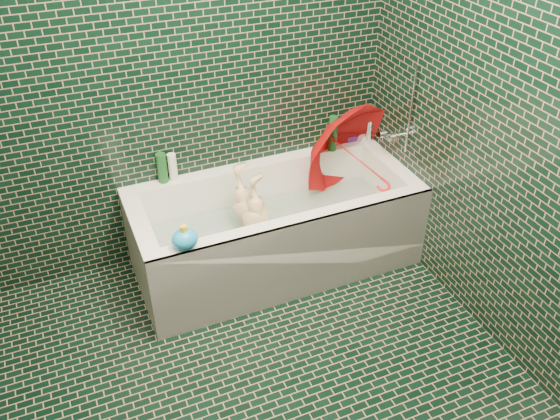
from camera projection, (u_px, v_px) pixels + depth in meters
name	position (u px, v px, depth m)	size (l,w,h in m)	color
floor	(271.00, 410.00, 2.87)	(2.80, 2.80, 0.00)	black
wall_back	(171.00, 64.00, 3.21)	(2.80, 2.80, 0.00)	black
wall_right	(544.00, 131.00, 2.57)	(2.80, 2.80, 0.00)	black
bathtub	(276.00, 237.00, 3.66)	(1.70, 0.75, 0.55)	white
bath_mat	(275.00, 242.00, 3.70)	(1.35, 0.47, 0.01)	green
water	(275.00, 223.00, 3.62)	(1.48, 0.53, 0.00)	silver
faucet	(398.00, 131.00, 3.60)	(0.18, 0.19, 0.55)	silver
child	(257.00, 229.00, 3.56)	(0.31, 0.20, 0.84)	#DBB789
umbrella	(358.00, 159.00, 3.69)	(0.66, 0.66, 0.58)	red
soap_bottle_a	(368.00, 142.00, 3.95)	(0.10, 0.10, 0.26)	white
soap_bottle_b	(352.00, 142.00, 3.95)	(0.08, 0.08, 0.17)	#5C1F76
soap_bottle_c	(348.00, 142.00, 3.95)	(0.13, 0.13, 0.17)	#164D1E
bottle_right_tall	(333.00, 133.00, 3.80)	(0.06, 0.06, 0.24)	#164D1E
bottle_right_pump	(369.00, 129.00, 3.90)	(0.05, 0.05, 0.19)	silver
bottle_left_tall	(162.00, 168.00, 3.49)	(0.06, 0.06, 0.19)	#164D1E
bottle_left_short	(173.00, 167.00, 3.51)	(0.05, 0.05, 0.17)	white
rubber_duck	(326.00, 141.00, 3.87)	(0.11, 0.08, 0.09)	yellow
bath_toy	(185.00, 239.00, 2.99)	(0.16, 0.14, 0.14)	#1990E3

